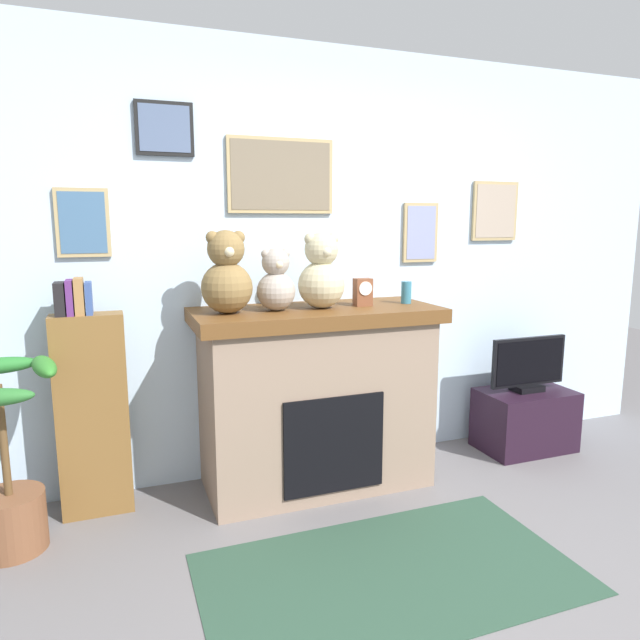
# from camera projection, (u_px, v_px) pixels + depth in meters

# --- Properties ---
(back_wall) EXTENTS (5.20, 0.15, 2.60)m
(back_wall) POSITION_uv_depth(u_px,v_px,m) (322.00, 263.00, 3.60)
(back_wall) COLOR silver
(back_wall) RESTS_ON ground_plane
(fireplace) EXTENTS (1.41, 0.64, 1.07)m
(fireplace) POSITION_uv_depth(u_px,v_px,m) (316.00, 397.00, 3.34)
(fireplace) COLOR gray
(fireplace) RESTS_ON ground_plane
(bookshelf) EXTENTS (0.36, 0.16, 1.28)m
(bookshelf) POSITION_uv_depth(u_px,v_px,m) (92.00, 409.00, 3.00)
(bookshelf) COLOR brown
(bookshelf) RESTS_ON ground_plane
(potted_plant) EXTENTS (0.50, 0.48, 0.92)m
(potted_plant) POSITION_uv_depth(u_px,v_px,m) (8.00, 480.00, 2.68)
(potted_plant) COLOR brown
(potted_plant) RESTS_ON ground_plane
(tv_stand) EXTENTS (0.63, 0.40, 0.42)m
(tv_stand) POSITION_uv_depth(u_px,v_px,m) (525.00, 420.00, 3.92)
(tv_stand) COLOR black
(tv_stand) RESTS_ON ground_plane
(television) EXTENTS (0.58, 0.14, 0.37)m
(television) POSITION_uv_depth(u_px,v_px,m) (528.00, 365.00, 3.85)
(television) COLOR black
(television) RESTS_ON tv_stand
(area_rug) EXTENTS (1.68, 0.93, 0.01)m
(area_rug) POSITION_uv_depth(u_px,v_px,m) (390.00, 573.00, 2.54)
(area_rug) COLOR #284534
(area_rug) RESTS_ON ground_plane
(candle_jar) EXTENTS (0.06, 0.06, 0.13)m
(candle_jar) POSITION_uv_depth(u_px,v_px,m) (406.00, 292.00, 3.42)
(candle_jar) COLOR teal
(candle_jar) RESTS_ON fireplace
(mantel_clock) EXTENTS (0.10, 0.08, 0.16)m
(mantel_clock) POSITION_uv_depth(u_px,v_px,m) (363.00, 292.00, 3.32)
(mantel_clock) COLOR brown
(mantel_clock) RESTS_ON fireplace
(teddy_bear_tan) EXTENTS (0.28, 0.28, 0.45)m
(teddy_bear_tan) POSITION_uv_depth(u_px,v_px,m) (227.00, 276.00, 3.02)
(teddy_bear_tan) COLOR olive
(teddy_bear_tan) RESTS_ON fireplace
(teddy_bear_brown) EXTENTS (0.21, 0.21, 0.35)m
(teddy_bear_brown) POSITION_uv_depth(u_px,v_px,m) (276.00, 283.00, 3.12)
(teddy_bear_brown) COLOR #A1978B
(teddy_bear_brown) RESTS_ON fireplace
(teddy_bear_cream) EXTENTS (0.27, 0.27, 0.43)m
(teddy_bear_cream) POSITION_uv_depth(u_px,v_px,m) (321.00, 274.00, 3.21)
(teddy_bear_cream) COLOR #BEB48C
(teddy_bear_cream) RESTS_ON fireplace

